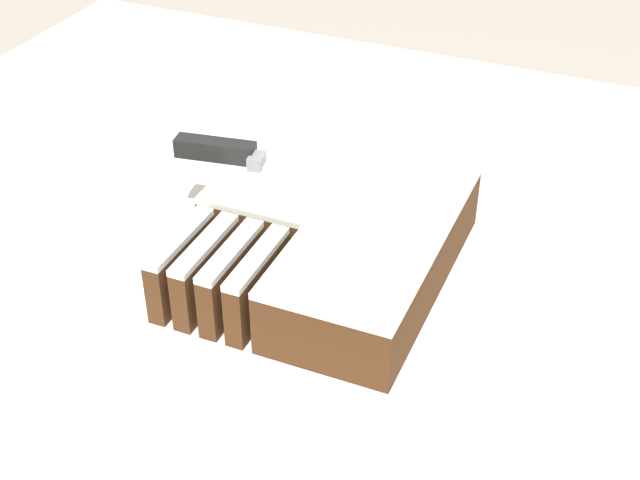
% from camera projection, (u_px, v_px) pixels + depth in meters
% --- Properties ---
extents(cake_board, '(0.34, 0.38, 0.01)m').
position_uv_depth(cake_board, '(320.00, 270.00, 0.96)').
color(cake_board, white).
rests_on(cake_board, countertop).
extents(cake, '(0.26, 0.30, 0.07)m').
position_uv_depth(cake, '(328.00, 238.00, 0.94)').
color(cake, '#472814').
rests_on(cake, cake_board).
extents(knife, '(0.31, 0.07, 0.02)m').
position_uv_depth(knife, '(247.00, 157.00, 0.99)').
color(knife, silver).
rests_on(knife, cake).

